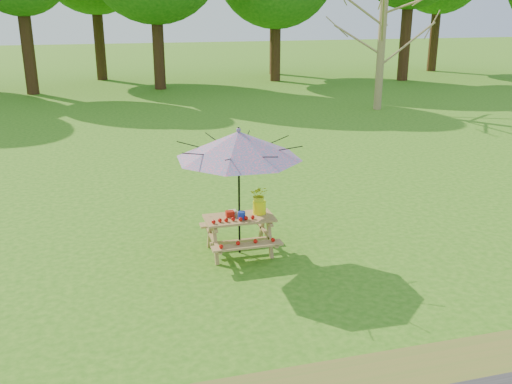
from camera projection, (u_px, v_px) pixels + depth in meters
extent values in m
plane|color=#2D6C14|center=(134.00, 299.00, 8.47)|extent=(120.00, 120.00, 0.00)
cylinder|color=olive|center=(381.00, 54.00, 23.11)|extent=(0.37, 0.37, 4.54)
cube|color=#A37849|center=(239.00, 218.00, 9.87)|extent=(1.20, 0.62, 0.04)
cube|color=#A37849|center=(247.00, 246.00, 9.46)|extent=(1.20, 0.22, 0.04)
cube|color=#A37849|center=(232.00, 223.00, 10.46)|extent=(1.20, 0.22, 0.04)
cylinder|color=black|center=(239.00, 192.00, 9.72)|extent=(0.04, 0.04, 2.25)
cone|color=teal|center=(239.00, 145.00, 9.46)|extent=(2.77, 2.77, 0.46)
sphere|color=teal|center=(238.00, 130.00, 9.38)|extent=(0.08, 0.08, 0.08)
cube|color=#AE1C0D|center=(230.00, 214.00, 9.87)|extent=(0.14, 0.12, 0.10)
cylinder|color=#162FB7|center=(242.00, 215.00, 9.76)|extent=(0.13, 0.13, 0.13)
cube|color=beige|center=(233.00, 212.00, 9.99)|extent=(0.13, 0.13, 0.07)
cylinder|color=#FAFF0D|center=(259.00, 207.00, 10.00)|extent=(0.23, 0.23, 0.23)
imported|color=yellow|center=(259.00, 195.00, 9.93)|extent=(0.38, 0.35, 0.34)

